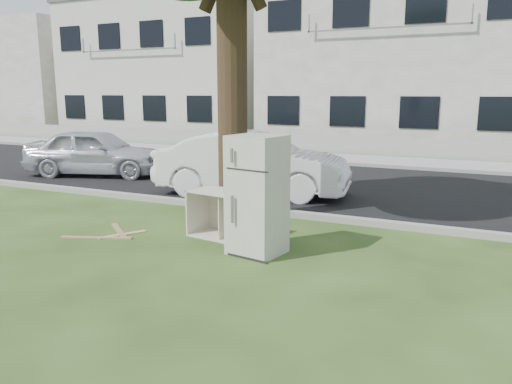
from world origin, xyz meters
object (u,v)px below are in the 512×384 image
at_px(car_center, 252,164).
at_px(car_left, 96,152).
at_px(fridge, 257,195).
at_px(cabinet, 221,214).

bearing_deg(car_center, car_left, 74.07).
xyz_separation_m(fridge, car_left, (-7.14, 4.45, -0.20)).
distance_m(fridge, cabinet, 1.16).
height_order(fridge, car_left, fridge).
bearing_deg(cabinet, car_left, 156.58).
xyz_separation_m(fridge, cabinet, (-0.91, 0.53, -0.49)).
relative_size(cabinet, car_center, 0.22).
xyz_separation_m(car_center, car_left, (-5.23, 0.61, -0.06)).
bearing_deg(car_left, car_center, -114.38).
height_order(car_center, car_left, car_center).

